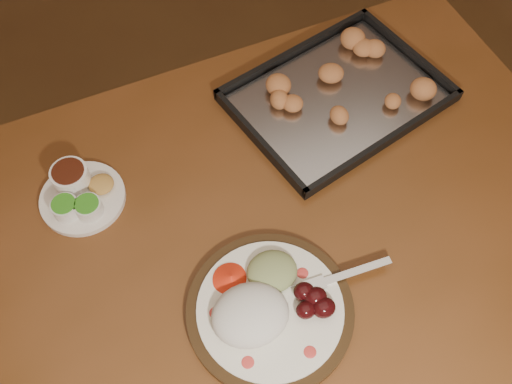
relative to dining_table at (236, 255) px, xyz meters
name	(u,v)px	position (x,y,z in m)	size (l,w,h in m)	color
ground	(276,271)	(0.18, 0.20, -0.65)	(4.00, 4.00, 0.00)	brown
dining_table	(236,255)	(0.00, 0.00, 0.00)	(1.59, 1.05, 0.75)	brown
dinner_plate	(266,307)	(0.01, -0.17, 0.12)	(0.39, 0.30, 0.07)	black
condiment_saucer	(79,193)	(-0.27, 0.17, 0.12)	(0.17, 0.17, 0.06)	white
baking_tray	(338,95)	(0.32, 0.25, 0.11)	(0.53, 0.45, 0.05)	black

